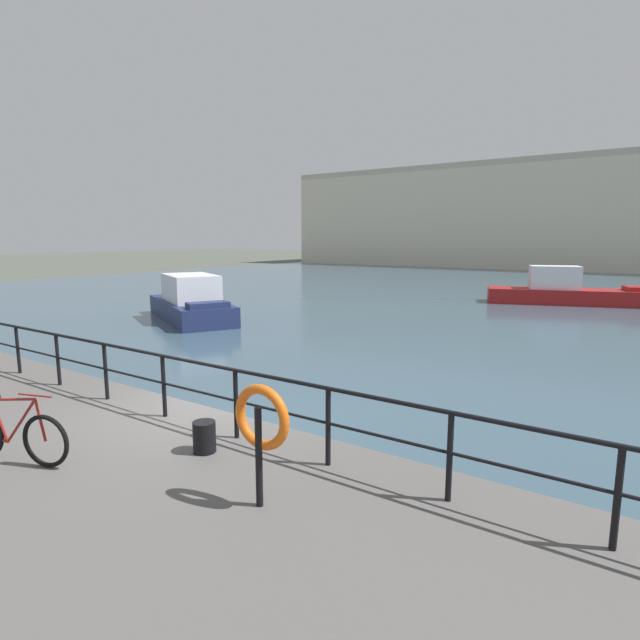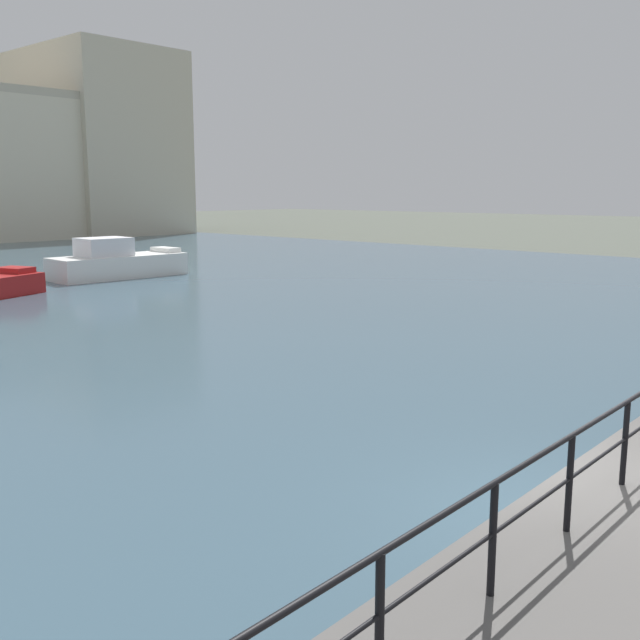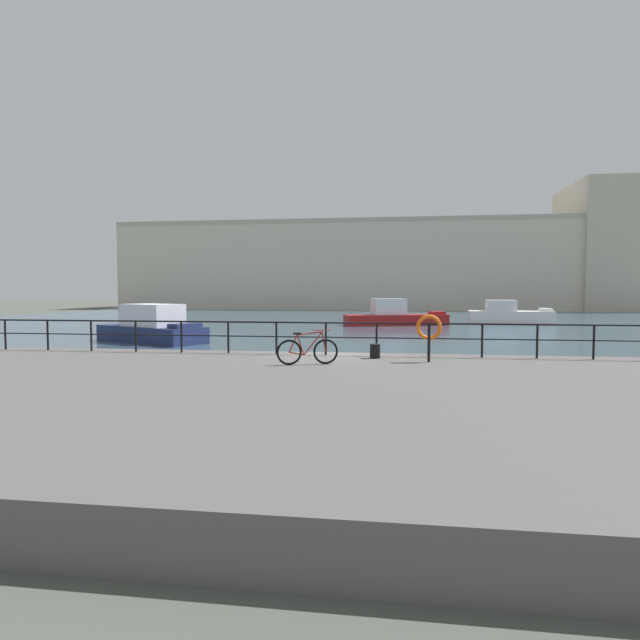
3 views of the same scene
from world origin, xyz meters
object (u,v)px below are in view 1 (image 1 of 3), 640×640
(moored_green_narrowboat, at_px, (191,302))
(parked_bicycle, at_px, (13,435))
(life_ring_stand, at_px, (261,422))
(moored_small_launch, at_px, (563,291))
(mooring_bollard, at_px, (204,437))

(moored_green_narrowboat, relative_size, parked_bicycle, 4.13)
(life_ring_stand, bearing_deg, moored_small_launch, 92.00)
(parked_bicycle, distance_m, life_ring_stand, 3.65)
(moored_green_narrowboat, xyz_separation_m, mooring_bollard, (12.54, -10.94, 0.15))
(moored_small_launch, bearing_deg, parked_bicycle, -112.93)
(moored_green_narrowboat, height_order, moored_small_launch, moored_small_launch)
(moored_small_launch, distance_m, life_ring_stand, 27.30)
(moored_green_narrowboat, height_order, life_ring_stand, life_ring_stand)
(parked_bicycle, bearing_deg, life_ring_stand, -1.67)
(moored_green_narrowboat, bearing_deg, mooring_bollard, -13.86)
(moored_small_launch, height_order, mooring_bollard, moored_small_launch)
(mooring_bollard, relative_size, life_ring_stand, 0.31)
(moored_green_narrowboat, relative_size, life_ring_stand, 5.01)
(mooring_bollard, xyz_separation_m, life_ring_stand, (1.59, -0.62, 0.75))
(mooring_bollard, bearing_deg, moored_green_narrowboat, 138.91)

